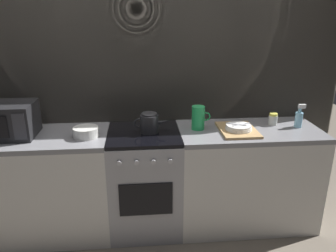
{
  "coord_description": "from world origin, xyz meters",
  "views": [
    {
      "loc": [
        -0.03,
        -2.58,
        1.87
      ],
      "look_at": [
        0.2,
        0.0,
        0.95
      ],
      "focal_mm": 35.52,
      "sensor_mm": 36.0,
      "label": 1
    }
  ],
  "objects_px": {
    "dish_pile": "(238,129)",
    "spray_bottle": "(299,118)",
    "stove_unit": "(145,181)",
    "mixing_bowl": "(86,132)",
    "spice_jar": "(273,119)",
    "microwave": "(5,120)",
    "kettle": "(149,123)",
    "pitcher": "(198,118)"
  },
  "relations": [
    {
      "from": "dish_pile",
      "to": "spray_bottle",
      "type": "xyz_separation_m",
      "value": [
        0.55,
        0.06,
        0.06
      ]
    },
    {
      "from": "stove_unit",
      "to": "mixing_bowl",
      "type": "distance_m",
      "value": 0.67
    },
    {
      "from": "dish_pile",
      "to": "spice_jar",
      "type": "height_order",
      "value": "spice_jar"
    },
    {
      "from": "microwave",
      "to": "stove_unit",
      "type": "bearing_deg",
      "value": -0.78
    },
    {
      "from": "kettle",
      "to": "spice_jar",
      "type": "height_order",
      "value": "kettle"
    },
    {
      "from": "dish_pile",
      "to": "spice_jar",
      "type": "xyz_separation_m",
      "value": [
        0.35,
        0.14,
        0.03
      ]
    },
    {
      "from": "stove_unit",
      "to": "kettle",
      "type": "xyz_separation_m",
      "value": [
        0.05,
        0.0,
        0.53
      ]
    },
    {
      "from": "microwave",
      "to": "spice_jar",
      "type": "height_order",
      "value": "microwave"
    },
    {
      "from": "dish_pile",
      "to": "microwave",
      "type": "bearing_deg",
      "value": 178.18
    },
    {
      "from": "microwave",
      "to": "mixing_bowl",
      "type": "distance_m",
      "value": 0.64
    },
    {
      "from": "kettle",
      "to": "spice_jar",
      "type": "distance_m",
      "value": 1.09
    },
    {
      "from": "microwave",
      "to": "kettle",
      "type": "bearing_deg",
      "value": -0.64
    },
    {
      "from": "microwave",
      "to": "mixing_bowl",
      "type": "height_order",
      "value": "microwave"
    },
    {
      "from": "kettle",
      "to": "spice_jar",
      "type": "bearing_deg",
      "value": 4.76
    },
    {
      "from": "spice_jar",
      "to": "stove_unit",
      "type": "bearing_deg",
      "value": -175.34
    },
    {
      "from": "pitcher",
      "to": "mixing_bowl",
      "type": "bearing_deg",
      "value": -173.88
    },
    {
      "from": "microwave",
      "to": "kettle",
      "type": "distance_m",
      "value": 1.14
    },
    {
      "from": "mixing_bowl",
      "to": "dish_pile",
      "type": "height_order",
      "value": "mixing_bowl"
    },
    {
      "from": "stove_unit",
      "to": "kettle",
      "type": "height_order",
      "value": "kettle"
    },
    {
      "from": "kettle",
      "to": "spray_bottle",
      "type": "relative_size",
      "value": 1.4
    },
    {
      "from": "spice_jar",
      "to": "spray_bottle",
      "type": "relative_size",
      "value": 0.52
    },
    {
      "from": "pitcher",
      "to": "spice_jar",
      "type": "relative_size",
      "value": 1.9
    },
    {
      "from": "microwave",
      "to": "pitcher",
      "type": "bearing_deg",
      "value": 1.02
    },
    {
      "from": "microwave",
      "to": "dish_pile",
      "type": "relative_size",
      "value": 1.15
    },
    {
      "from": "pitcher",
      "to": "spray_bottle",
      "type": "bearing_deg",
      "value": -1.77
    },
    {
      "from": "dish_pile",
      "to": "kettle",
      "type": "bearing_deg",
      "value": 176.36
    },
    {
      "from": "kettle",
      "to": "pitcher",
      "type": "height_order",
      "value": "pitcher"
    },
    {
      "from": "stove_unit",
      "to": "mixing_bowl",
      "type": "xyz_separation_m",
      "value": [
        -0.46,
        -0.06,
        0.49
      ]
    },
    {
      "from": "kettle",
      "to": "spray_bottle",
      "type": "bearing_deg",
      "value": 0.61
    },
    {
      "from": "microwave",
      "to": "spice_jar",
      "type": "xyz_separation_m",
      "value": [
        2.23,
        0.08,
        -0.08
      ]
    },
    {
      "from": "dish_pile",
      "to": "spice_jar",
      "type": "distance_m",
      "value": 0.38
    },
    {
      "from": "stove_unit",
      "to": "spray_bottle",
      "type": "bearing_deg",
      "value": 0.68
    },
    {
      "from": "stove_unit",
      "to": "dish_pile",
      "type": "height_order",
      "value": "dish_pile"
    },
    {
      "from": "microwave",
      "to": "spray_bottle",
      "type": "distance_m",
      "value": 2.42
    },
    {
      "from": "kettle",
      "to": "pitcher",
      "type": "relative_size",
      "value": 1.42
    },
    {
      "from": "microwave",
      "to": "spray_bottle",
      "type": "xyz_separation_m",
      "value": [
        2.42,
        0.0,
        -0.06
      ]
    },
    {
      "from": "stove_unit",
      "to": "spray_bottle",
      "type": "relative_size",
      "value": 4.43
    },
    {
      "from": "microwave",
      "to": "kettle",
      "type": "relative_size",
      "value": 1.62
    },
    {
      "from": "spice_jar",
      "to": "dish_pile",
      "type": "bearing_deg",
      "value": -158.72
    },
    {
      "from": "spray_bottle",
      "to": "dish_pile",
      "type": "bearing_deg",
      "value": -173.71
    },
    {
      "from": "stove_unit",
      "to": "spice_jar",
      "type": "relative_size",
      "value": 8.57
    },
    {
      "from": "mixing_bowl",
      "to": "pitcher",
      "type": "xyz_separation_m",
      "value": [
        0.92,
        0.1,
        0.06
      ]
    }
  ]
}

